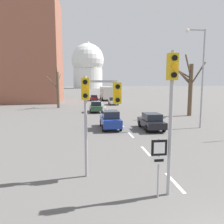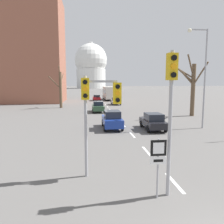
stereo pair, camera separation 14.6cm
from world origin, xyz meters
name	(u,v)px [view 2 (the right image)]	position (x,y,z in m)	size (l,w,h in m)	color
lane_stripe_0	(174,183)	(0.00, 4.69, 0.00)	(0.16, 2.00, 0.01)	silver
lane_stripe_1	(147,151)	(0.00, 9.19, 0.00)	(0.16, 2.00, 0.01)	silver
lane_stripe_2	(132,135)	(0.00, 13.69, 0.00)	(0.16, 2.00, 0.01)	silver
lane_stripe_3	(124,125)	(0.00, 18.19, 0.00)	(0.16, 2.00, 0.01)	silver
lane_stripe_4	(118,118)	(0.00, 22.69, 0.00)	(0.16, 2.00, 0.01)	silver
lane_stripe_5	(113,113)	(0.00, 27.19, 0.00)	(0.16, 2.00, 0.01)	silver
lane_stripe_6	(110,110)	(0.00, 31.69, 0.00)	(0.16, 2.00, 0.01)	silver
lane_stripe_7	(108,107)	(0.00, 36.19, 0.00)	(0.16, 2.00, 0.01)	silver
lane_stripe_8	(106,105)	(0.00, 40.69, 0.00)	(0.16, 2.00, 0.01)	silver
lane_stripe_9	(104,103)	(0.00, 45.19, 0.00)	(0.16, 2.00, 0.01)	silver
traffic_signal_centre_tall	(171,97)	(-0.68, 3.71, 3.80)	(0.36, 0.34, 5.48)	#9E9EA3
traffic_signal_near_left	(97,101)	(-3.31, 5.82, 3.51)	(1.80, 0.34, 4.64)	#9E9EA3
route_sign_post	(158,158)	(-1.16, 3.53, 1.56)	(0.60, 0.08, 2.30)	#9E9EA3
street_lamp_right	(202,70)	(7.04, 15.74, 5.60)	(1.98, 0.36, 9.29)	#9E9EA3
sedan_near_left	(108,93)	(3.77, 76.82, 0.85)	(1.79, 4.16, 1.72)	#B7B7BC
sedan_near_right	(98,107)	(-2.12, 28.97, 0.84)	(1.79, 4.24, 1.66)	#2D4C33
sedan_mid_centre	(97,98)	(-1.39, 51.63, 0.76)	(1.92, 4.46, 1.47)	maroon
sedan_far_left	(116,101)	(2.06, 40.14, 0.77)	(1.74, 3.91, 1.53)	silver
sedan_far_right	(153,121)	(2.37, 15.59, 0.79)	(1.77, 3.98, 1.56)	black
sedan_distant_centre	(112,120)	(-1.40, 16.54, 0.87)	(1.79, 4.11, 1.74)	navy
city_bus	(109,92)	(1.95, 53.97, 2.05)	(2.66, 10.80, 3.48)	beige
bare_tree_left_near	(60,88)	(-8.46, 35.62, 3.48)	(2.33, 4.54, 7.25)	brown
bare_tree_right_near	(192,87)	(10.07, 23.56, 3.91)	(3.00, 3.62, 7.86)	brown
capitol_dome	(91,66)	(0.00, 200.27, 20.22)	(29.39, 29.39, 41.51)	silver
apartment_block_left	(23,51)	(-18.35, 49.87, 11.87)	(18.00, 14.00, 23.75)	#935642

